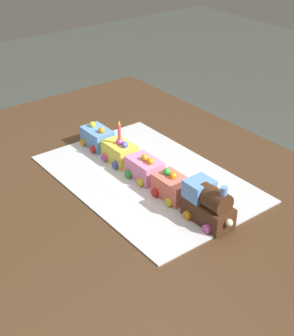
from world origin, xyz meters
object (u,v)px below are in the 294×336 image
object	(u,v)px
dining_table	(133,219)
cake_locomotive	(208,204)
cake_car_caboose_coral	(173,187)
birthday_candle	(119,130)
cake_car_gondola_sky_blue	(98,137)
cake_car_tanker_bubblegum	(145,169)
cake_car_flatbed_lemon	(120,152)

from	to	relation	value
dining_table	cake_locomotive	distance (m)	0.29
dining_table	cake_car_caboose_coral	world-z (taller)	cake_car_caboose_coral
birthday_candle	dining_table	bearing A→B (deg)	158.96
cake_locomotive	cake_car_gondola_sky_blue	size ratio (longest dim) A/B	1.40
cake_car_gondola_sky_blue	cake_car_caboose_coral	bearing A→B (deg)	180.00
dining_table	cake_car_tanker_bubblegum	xyz separation A→B (m)	(0.01, -0.05, 0.14)
cake_car_tanker_bubblegum	cake_car_gondola_sky_blue	xyz separation A→B (m)	(0.24, 0.00, 0.00)
dining_table	birthday_candle	bearing A→B (deg)	-21.04
dining_table	cake_car_flatbed_lemon	distance (m)	0.20
cake_car_gondola_sky_blue	birthday_candle	size ratio (longest dim) A/B	1.77
dining_table	cake_car_tanker_bubblegum	distance (m)	0.15
cake_car_gondola_sky_blue	cake_locomotive	bearing A→B (deg)	180.00
cake_locomotive	birthday_candle	size ratio (longest dim) A/B	2.47
cake_car_caboose_coral	birthday_candle	world-z (taller)	birthday_candle
birthday_candle	cake_car_caboose_coral	bearing A→B (deg)	-180.00
cake_car_gondola_sky_blue	birthday_candle	bearing A→B (deg)	180.00
dining_table	cake_car_tanker_bubblegum	size ratio (longest dim) A/B	14.00
cake_locomotive	cake_car_gondola_sky_blue	distance (m)	0.48
cake_car_tanker_bubblegum	cake_locomotive	bearing A→B (deg)	180.00
cake_car_gondola_sky_blue	cake_car_flatbed_lemon	bearing A→B (deg)	180.00
cake_car_caboose_coral	cake_car_tanker_bubblegum	bearing A→B (deg)	0.00
cake_car_tanker_bubblegum	dining_table	bearing A→B (deg)	102.07
dining_table	cake_car_caboose_coral	xyz separation A→B (m)	(-0.11, -0.05, 0.14)
cake_locomotive	cake_car_caboose_coral	distance (m)	0.13
dining_table	cake_car_flatbed_lemon	size ratio (longest dim) A/B	14.00
cake_car_flatbed_lemon	cake_car_gondola_sky_blue	world-z (taller)	same
dining_table	cake_locomotive	xyz separation A→B (m)	(-0.24, -0.05, 0.16)
cake_car_gondola_sky_blue	birthday_candle	world-z (taller)	birthday_candle
cake_locomotive	cake_car_caboose_coral	xyz separation A→B (m)	(0.13, -0.00, -0.02)
cake_car_tanker_bubblegum	birthday_candle	distance (m)	0.14
cake_car_flatbed_lemon	birthday_candle	xyz separation A→B (m)	(-0.00, 0.00, 0.07)
dining_table	cake_car_flatbed_lemon	xyz separation A→B (m)	(0.13, -0.05, 0.14)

